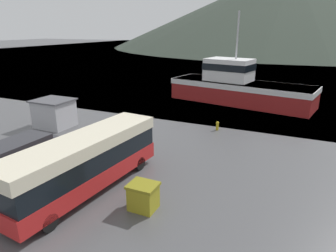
{
  "coord_description": "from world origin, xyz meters",
  "views": [
    {
      "loc": [
        9.54,
        -3.13,
        8.99
      ],
      "look_at": [
        0.73,
        16.22,
        2.0
      ],
      "focal_mm": 32.0,
      "sensor_mm": 36.0,
      "label": 1
    }
  ],
  "objects_px": {
    "fishing_boat": "(238,87)",
    "delivery_van": "(26,155)",
    "tour_bus": "(86,161)",
    "storage_bin": "(143,196)",
    "dock_kiosk": "(54,113)"
  },
  "relations": [
    {
      "from": "fishing_boat",
      "to": "delivery_van",
      "type": "bearing_deg",
      "value": -7.52
    },
    {
      "from": "tour_bus",
      "to": "storage_bin",
      "type": "xyz_separation_m",
      "value": [
        3.86,
        -0.35,
        -1.12
      ]
    },
    {
      "from": "tour_bus",
      "to": "fishing_boat",
      "type": "xyz_separation_m",
      "value": [
        3.3,
        25.13,
        0.18
      ]
    },
    {
      "from": "fishing_boat",
      "to": "dock_kiosk",
      "type": "relative_size",
      "value": 5.3
    },
    {
      "from": "dock_kiosk",
      "to": "delivery_van",
      "type": "bearing_deg",
      "value": -55.87
    },
    {
      "from": "delivery_van",
      "to": "dock_kiosk",
      "type": "bearing_deg",
      "value": 125.3
    },
    {
      "from": "tour_bus",
      "to": "fishing_boat",
      "type": "height_order",
      "value": "fishing_boat"
    },
    {
      "from": "tour_bus",
      "to": "storage_bin",
      "type": "height_order",
      "value": "tour_bus"
    },
    {
      "from": "delivery_van",
      "to": "dock_kiosk",
      "type": "height_order",
      "value": "dock_kiosk"
    },
    {
      "from": "fishing_boat",
      "to": "dock_kiosk",
      "type": "distance_m",
      "value": 21.82
    },
    {
      "from": "fishing_boat",
      "to": "storage_bin",
      "type": "height_order",
      "value": "fishing_boat"
    },
    {
      "from": "fishing_boat",
      "to": "storage_bin",
      "type": "distance_m",
      "value": 25.51
    },
    {
      "from": "tour_bus",
      "to": "fishing_boat",
      "type": "distance_m",
      "value": 25.35
    },
    {
      "from": "tour_bus",
      "to": "delivery_van",
      "type": "relative_size",
      "value": 1.86
    },
    {
      "from": "fishing_boat",
      "to": "storage_bin",
      "type": "bearing_deg",
      "value": 12.06
    }
  ]
}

